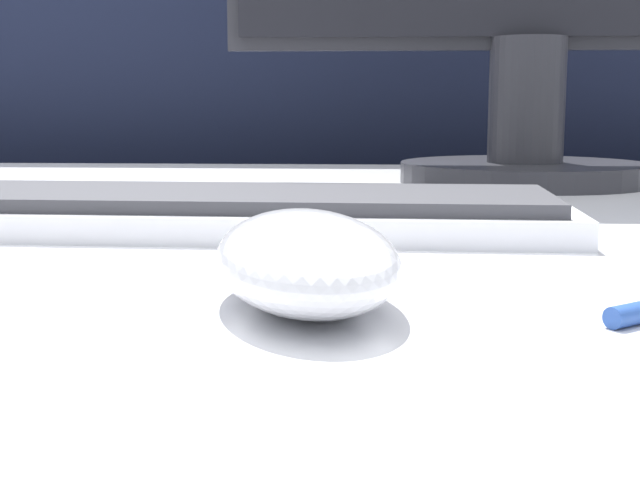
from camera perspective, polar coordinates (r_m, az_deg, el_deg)
name	(u,v)px	position (r m, az deg, el deg)	size (l,w,h in m)	color
partition_panel	(356,287)	(1.28, 2.32, -3.06)	(5.00, 0.03, 1.08)	black
computer_mouse_near	(314,260)	(0.34, -0.40, -1.29)	(0.09, 0.14, 0.04)	silver
keyboard	(218,211)	(0.55, -6.56, 1.85)	(0.43, 0.15, 0.02)	silver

